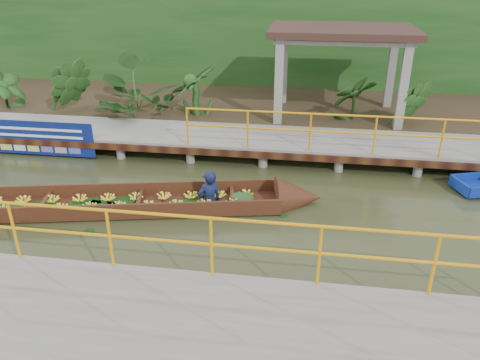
# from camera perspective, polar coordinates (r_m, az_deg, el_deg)

# --- Properties ---
(ground) EXTENTS (80.00, 80.00, 0.00)m
(ground) POSITION_cam_1_polar(r_m,az_deg,el_deg) (10.38, -4.27, -3.92)
(ground) COLOR #2C341A
(ground) RESTS_ON ground
(land_strip) EXTENTS (30.00, 8.00, 0.45)m
(land_strip) POSITION_cam_1_polar(r_m,az_deg,el_deg) (17.15, 1.13, 8.93)
(land_strip) COLOR #2E2317
(land_strip) RESTS_ON ground
(far_dock) EXTENTS (16.00, 2.06, 1.66)m
(far_dock) POSITION_cam_1_polar(r_m,az_deg,el_deg) (13.24, -1.07, 5.06)
(far_dock) COLOR slate
(far_dock) RESTS_ON ground
(near_dock) EXTENTS (18.00, 2.40, 1.73)m
(near_dock) POSITION_cam_1_polar(r_m,az_deg,el_deg) (6.72, -3.62, -19.77)
(near_dock) COLOR slate
(near_dock) RESTS_ON ground
(pavilion) EXTENTS (4.40, 3.00, 3.00)m
(pavilion) POSITION_cam_1_polar(r_m,az_deg,el_deg) (15.31, 12.27, 16.34)
(pavilion) COLOR slate
(pavilion) RESTS_ON ground
(foliage_backdrop) EXTENTS (30.00, 0.80, 4.00)m
(foliage_backdrop) POSITION_cam_1_polar(r_m,az_deg,el_deg) (19.18, 2.18, 16.10)
(foliage_backdrop) COLOR #154014
(foliage_backdrop) RESTS_ON ground
(vendor_boat) EXTENTS (10.28, 3.12, 2.00)m
(vendor_boat) POSITION_cam_1_polar(r_m,az_deg,el_deg) (10.80, -16.25, -2.51)
(vendor_boat) COLOR #361A0E
(vendor_boat) RESTS_ON ground
(blue_banner) EXTENTS (3.15, 0.04, 0.98)m
(blue_banner) POSITION_cam_1_polar(r_m,az_deg,el_deg) (14.19, -23.19, 4.72)
(blue_banner) COLOR navy
(blue_banner) RESTS_ON ground
(tropical_plants) EXTENTS (14.42, 1.42, 1.77)m
(tropical_plants) POSITION_cam_1_polar(r_m,az_deg,el_deg) (15.10, -6.67, 10.87)
(tropical_plants) COLOR #154014
(tropical_plants) RESTS_ON ground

